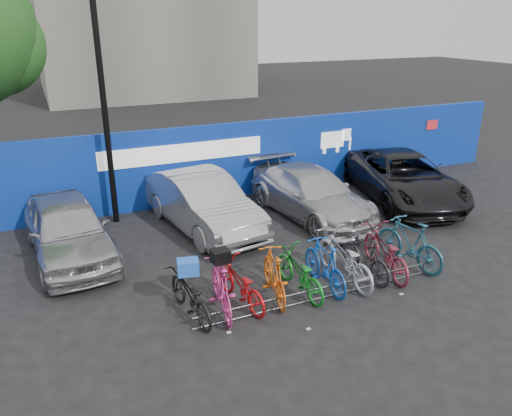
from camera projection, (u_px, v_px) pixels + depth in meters
ground at (309, 286)px, 10.79m from camera, size 100.00×100.00×0.00m
hoarding at (215, 163)px, 15.48m from camera, size 22.00×0.18×2.40m
lamppost at (104, 106)px, 13.01m from camera, size 0.25×0.50×6.11m
bike_rack at (324, 292)px, 10.22m from camera, size 5.60×0.03×0.30m
car_0 at (68, 229)px, 11.83m from camera, size 2.09×4.43×1.47m
car_1 at (202, 202)px, 13.45m from camera, size 2.30×4.78×1.51m
car_2 at (311, 193)px, 14.38m from camera, size 2.36×4.87×1.37m
car_3 at (403, 177)px, 15.63m from camera, size 3.68×5.72×1.47m
bike_0 at (190, 295)px, 9.54m from camera, size 0.85×1.83×0.93m
bike_1 at (221, 287)px, 9.67m from camera, size 0.78×1.87×1.09m
bike_2 at (240, 284)px, 9.94m from camera, size 0.89×1.80×0.90m
bike_3 at (274, 275)px, 10.16m from camera, size 0.82×1.79×1.04m
bike_4 at (299, 273)px, 10.37m from camera, size 0.72×1.82×0.94m
bike_5 at (325, 265)px, 10.56m from camera, size 0.55×1.76×1.05m
bike_6 at (344, 258)px, 10.82m from camera, size 0.77×2.07×1.08m
bike_7 at (365, 257)px, 10.98m from camera, size 0.54×1.67×0.99m
bike_8 at (385, 252)px, 11.17m from camera, size 0.98×2.06×1.04m
bike_9 at (410, 243)px, 11.48m from camera, size 0.85×1.97×1.15m
cargo_crate at (188, 267)px, 9.32m from camera, size 0.45×0.38×0.28m
cargo_topcase at (220, 256)px, 9.43m from camera, size 0.35×0.32×0.25m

